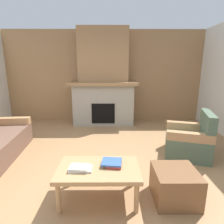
{
  "coord_description": "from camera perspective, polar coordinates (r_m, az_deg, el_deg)",
  "views": [
    {
      "loc": [
        0.22,
        -2.68,
        1.61
      ],
      "look_at": [
        0.24,
        0.75,
        0.78
      ],
      "focal_mm": 29.23,
      "sensor_mm": 36.0,
      "label": 1
    }
  ],
  "objects": [
    {
      "name": "ground",
      "position": [
        3.13,
        -4.45,
        -17.44
      ],
      "size": [
        9.0,
        9.0,
        0.0
      ],
      "primitive_type": "plane",
      "color": "#9E754C"
    },
    {
      "name": "armchair",
      "position": [
        3.74,
        23.17,
        -8.19
      ],
      "size": [
        0.95,
        0.95,
        0.85
      ],
      "color": "#4C604C",
      "rests_on": "ground"
    },
    {
      "name": "book_stack_center",
      "position": [
        2.36,
        0.27,
        -15.67
      ],
      "size": [
        0.27,
        0.24,
        0.05
      ],
      "color": "#B23833",
      "rests_on": "coffee_table"
    },
    {
      "name": "coffee_table",
      "position": [
        2.36,
        -4.22,
        -18.04
      ],
      "size": [
        1.0,
        0.6,
        0.43
      ],
      "color": "tan",
      "rests_on": "ground"
    },
    {
      "name": "book_stack_near_edge",
      "position": [
        2.3,
        -10.0,
        -16.92
      ],
      "size": [
        0.27,
        0.18,
        0.05
      ],
      "color": "beige",
      "rests_on": "coffee_table"
    },
    {
      "name": "wall_back_wood_panel",
      "position": [
        5.69,
        -2.56,
        10.94
      ],
      "size": [
        6.0,
        0.12,
        2.7
      ],
      "primitive_type": "cube",
      "color": "#997047",
      "rests_on": "ground"
    },
    {
      "name": "fireplace",
      "position": [
        5.32,
        -2.69,
        8.75
      ],
      "size": [
        1.9,
        0.82,
        2.7
      ],
      "color": "gray",
      "rests_on": "ground"
    },
    {
      "name": "ottoman",
      "position": [
        2.56,
        19.02,
        -20.73
      ],
      "size": [
        0.52,
        0.52,
        0.4
      ],
      "primitive_type": "cube",
      "color": "brown",
      "rests_on": "ground"
    }
  ]
}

